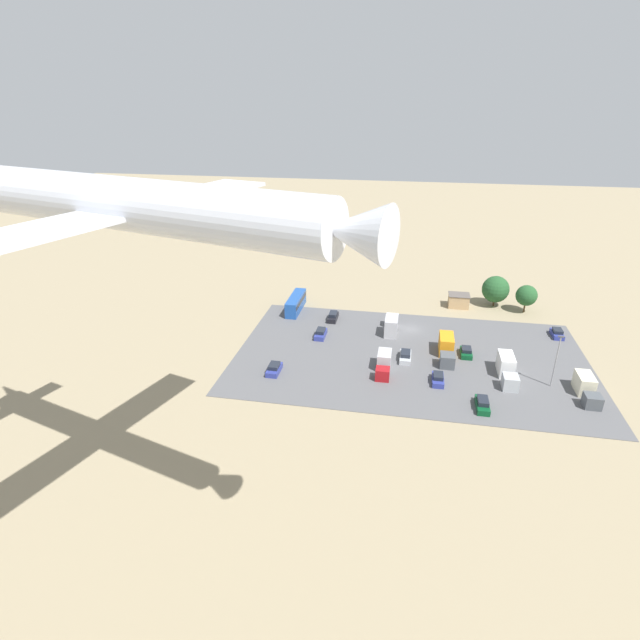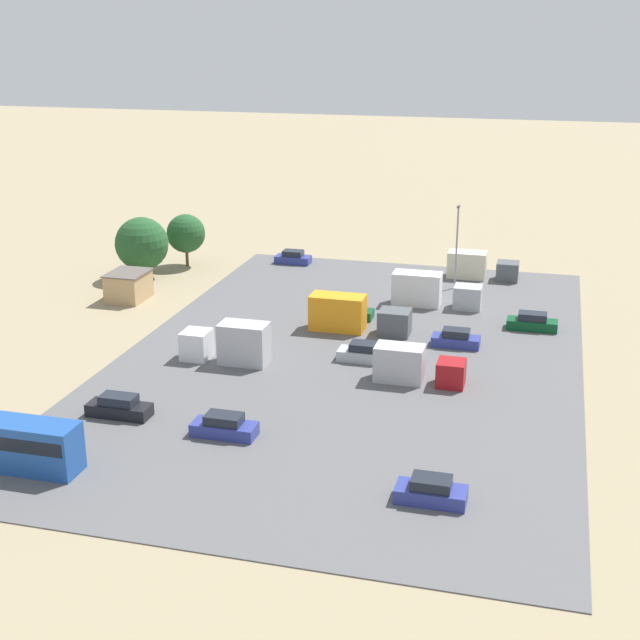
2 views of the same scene
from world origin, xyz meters
The scene contains 20 objects.
ground_plane centered at (0.00, 0.00, 0.00)m, with size 400.00×400.00×0.00m, color gray.
parking_lot_surface centered at (0.00, 11.89, 0.04)m, with size 62.74×38.68×0.08m.
shed_building centered at (-10.16, -14.18, 1.49)m, with size 4.63×3.80×2.97m.
bus centered at (25.30, -5.39, 1.86)m, with size 2.49×10.45×3.30m.
parked_car_0 centered at (16.38, -1.78, 0.76)m, with size 1.79×4.72×1.63m.
parked_car_1 centered at (17.44, 6.81, 0.74)m, with size 1.90×4.57×1.59m.
parked_car_2 centered at (-11.10, 26.69, 0.76)m, with size 1.84×4.66×1.62m.
parked_car_3 centered at (22.71, 22.05, 0.75)m, with size 1.98×4.29×1.60m.
parked_car_4 centered at (-4.72, 20.32, 0.74)m, with size 1.87×4.23×1.58m.
parked_car_5 centered at (-28.28, -1.78, 0.73)m, with size 1.94×4.18×1.56m.
parked_car_6 centered at (0.79, 13.32, 0.74)m, with size 1.98×4.74×1.59m.
parked_car_7 centered at (-10.05, 9.61, 0.71)m, with size 1.97×4.09×1.51m.
parked_truck_0 centered at (4.37, 18.00, 1.42)m, with size 2.31×7.21×2.92m.
parked_truck_1 centered at (-27.43, 20.13, 1.43)m, with size 2.42×7.83×2.95m.
parked_truck_2 centered at (-6.41, 10.61, 1.60)m, with size 2.50×9.37×3.32m.
parked_truck_3 centered at (-16.02, 16.45, 1.60)m, with size 2.40×8.96×3.33m.
parked_truck_4 centered at (3.96, 2.30, 1.68)m, with size 2.45×7.50×3.49m.
tree_near_shed centered at (-24.17, -13.61, 3.92)m, with size 4.52×4.52×6.19m.
tree_apron_mid centered at (-18.07, -16.30, 3.96)m, with size 5.95×5.95×6.93m.
light_pole_lot_centre centered at (-22.79, 18.08, 5.04)m, with size 0.90×0.28×9.06m.
Camera 2 is at (70.19, 27.79, 27.64)m, focal length 50.00 mm.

